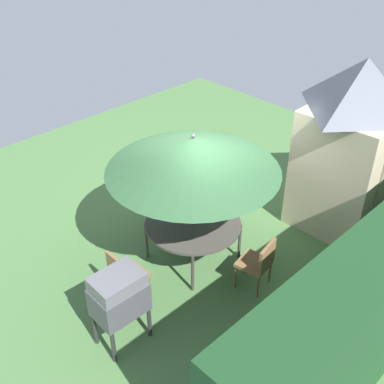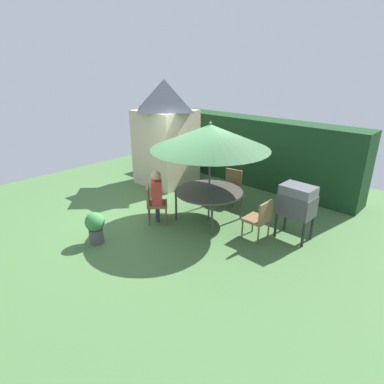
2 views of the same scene
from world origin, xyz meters
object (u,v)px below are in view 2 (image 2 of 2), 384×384
(patio_umbrella, at_px, (210,137))
(chair_far_side, at_px, (260,217))
(chair_near_shed, at_px, (153,201))
(person_in_red, at_px, (157,191))
(bbq_grill, at_px, (297,202))
(chair_toward_hedge, at_px, (231,184))
(garden_shed, at_px, (166,132))
(patio_table, at_px, (209,192))
(potted_plant_by_shed, at_px, (95,226))

(patio_umbrella, bearing_deg, chair_far_side, -0.56)
(chair_near_shed, xyz_separation_m, person_in_red, (0.06, 0.06, 0.26))
(bbq_grill, bearing_deg, chair_toward_hedge, 162.93)
(chair_far_side, bearing_deg, chair_near_shed, -157.00)
(garden_shed, relative_size, chair_toward_hedge, 3.46)
(patio_table, relative_size, bbq_grill, 1.31)
(patio_umbrella, xyz_separation_m, bbq_grill, (1.91, 0.55, -1.17))
(person_in_red, bearing_deg, bbq_grill, 28.27)
(garden_shed, height_order, chair_far_side, garden_shed)
(bbq_grill, bearing_deg, patio_umbrella, -163.97)
(chair_toward_hedge, xyz_separation_m, person_in_red, (-0.58, -2.12, 0.26))
(chair_near_shed, height_order, chair_far_side, same)
(chair_near_shed, bearing_deg, patio_table, 48.45)
(chair_toward_hedge, bearing_deg, patio_umbrella, -79.10)
(garden_shed, bearing_deg, chair_near_shed, -49.09)
(chair_far_side, bearing_deg, garden_shed, 164.36)
(garden_shed, xyz_separation_m, patio_table, (2.70, -1.14, -0.90))
(bbq_grill, height_order, chair_far_side, bbq_grill)
(chair_toward_hedge, relative_size, person_in_red, 0.71)
(patio_umbrella, distance_m, potted_plant_by_shed, 3.10)
(patio_table, bearing_deg, person_in_red, -131.55)
(garden_shed, relative_size, bbq_grill, 2.60)
(chair_far_side, height_order, person_in_red, person_in_red)
(bbq_grill, xyz_separation_m, chair_near_shed, (-2.78, -1.53, -0.33))
(garden_shed, height_order, bbq_grill, garden_shed)
(chair_far_side, height_order, potted_plant_by_shed, chair_far_side)
(patio_table, xyz_separation_m, bbq_grill, (1.91, 0.55, 0.15))
(patio_umbrella, bearing_deg, garden_shed, 157.18)
(garden_shed, distance_m, patio_umbrella, 2.96)
(chair_near_shed, distance_m, potted_plant_by_shed, 1.48)
(garden_shed, bearing_deg, potted_plant_by_shed, -64.62)
(garden_shed, distance_m, potted_plant_by_shed, 4.15)
(bbq_grill, bearing_deg, person_in_red, -151.73)
(bbq_grill, distance_m, chair_far_side, 0.83)
(bbq_grill, height_order, chair_toward_hedge, bbq_grill)
(chair_near_shed, bearing_deg, person_in_red, 48.45)
(garden_shed, distance_m, chair_toward_hedge, 2.69)
(garden_shed, xyz_separation_m, chair_toward_hedge, (2.47, 0.07, -1.07))
(patio_table, relative_size, person_in_red, 1.25)
(garden_shed, xyz_separation_m, bbq_grill, (4.61, -0.59, -0.74))
(chair_toward_hedge, relative_size, potted_plant_by_shed, 1.31)
(bbq_grill, relative_size, chair_toward_hedge, 1.33)
(garden_shed, xyz_separation_m, person_in_red, (1.89, -2.05, -0.81))
(person_in_red, bearing_deg, potted_plant_by_shed, -97.01)
(patio_table, relative_size, patio_umbrella, 0.59)
(patio_table, xyz_separation_m, patio_umbrella, (0.00, 0.00, 1.32))
(garden_shed, relative_size, person_in_red, 2.47)
(chair_far_side, relative_size, person_in_red, 0.71)
(chair_toward_hedge, height_order, person_in_red, person_in_red)
(patio_umbrella, distance_m, chair_near_shed, 1.98)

